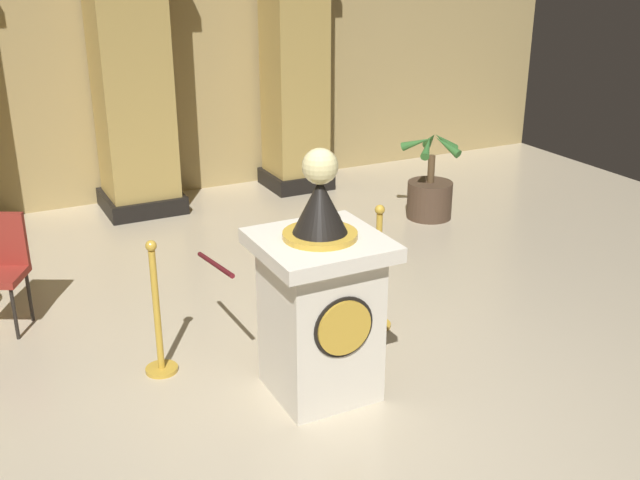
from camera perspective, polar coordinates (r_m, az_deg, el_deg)
The scene contains 10 objects.
ground_plane at distance 5.30m, azimuth 0.20°, elevation -12.77°, with size 12.40×12.40×0.00m, color beige.
back_wall at distance 9.46m, azimuth -14.87°, elevation 13.41°, with size 12.40×0.16×3.54m, color tan.
pedestal_clock at distance 5.19m, azimuth 0.02°, elevation -4.60°, with size 0.83×0.83×1.77m.
stanchion_near at distance 6.21m, azimuth 4.33°, elevation -3.40°, with size 0.24×0.24×1.07m.
stanchion_far at distance 5.69m, azimuth -12.02°, elevation -6.40°, with size 0.24×0.24×1.05m.
velvet_rope at distance 5.72m, azimuth -3.56°, elevation -1.14°, with size 0.99×0.96×0.22m.
column_right at distance 9.62m, azimuth -1.93°, elevation 13.71°, with size 0.80×0.80×3.40m.
column_centre_rear at distance 8.97m, azimuth -14.05°, elevation 12.53°, with size 0.93×0.93×3.40m.
potted_palm_right at distance 8.83m, azimuth 8.24°, elevation 3.58°, with size 0.66×0.66×1.03m.
cafe_chair_red at distance 6.66m, azimuth -22.84°, elevation -1.51°, with size 0.54×0.54×0.96m.
Camera 1 is at (-2.00, -3.90, 2.98)m, focal length 42.75 mm.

